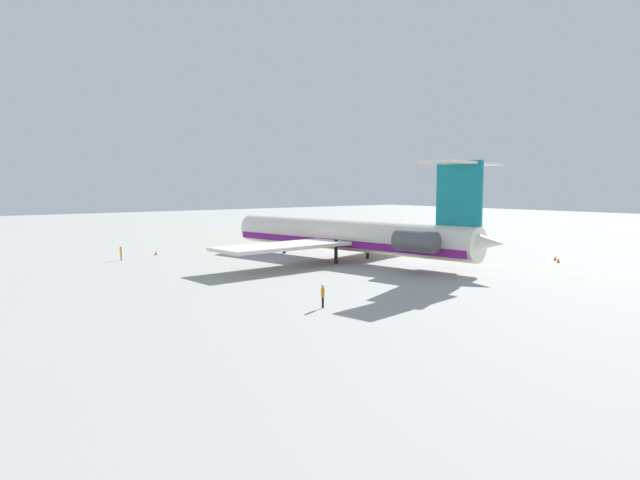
# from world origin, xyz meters

# --- Properties ---
(ground) EXTENTS (285.13, 285.13, 0.00)m
(ground) POSITION_xyz_m (0.00, 0.00, 0.00)
(ground) COLOR #9E9E99
(main_jetliner) EXTENTS (41.26, 36.63, 12.04)m
(main_jetliner) POSITION_xyz_m (-3.41, 11.78, 3.28)
(main_jetliner) COLOR silver
(main_jetliner) RESTS_ON ground
(ground_crew_near_nose) EXTENTS (0.40, 0.28, 1.73)m
(ground_crew_near_nose) POSITION_xyz_m (15.38, 34.22, 1.10)
(ground_crew_near_nose) COLOR black
(ground_crew_near_nose) RESTS_ON ground
(ground_crew_near_tail) EXTENTS (0.29, 0.43, 1.82)m
(ground_crew_near_tail) POSITION_xyz_m (-21.99, 31.14, 1.15)
(ground_crew_near_tail) COLOR black
(ground_crew_near_tail) RESTS_ON ground
(safety_cone_nose) EXTENTS (0.40, 0.40, 0.55)m
(safety_cone_nose) POSITION_xyz_m (-18.68, -9.05, 0.28)
(safety_cone_nose) COLOR #EA590F
(safety_cone_nose) RESTS_ON ground
(safety_cone_wingtip) EXTENTS (0.40, 0.40, 0.55)m
(safety_cone_wingtip) POSITION_xyz_m (-20.01, -7.37, 0.28)
(safety_cone_wingtip) COLOR #EA590F
(safety_cone_wingtip) RESTS_ON ground
(safety_cone_tail) EXTENTS (0.40, 0.40, 0.55)m
(safety_cone_tail) POSITION_xyz_m (17.85, 28.67, 0.28)
(safety_cone_tail) COLOR #EA590F
(safety_cone_tail) RESTS_ON ground
(taxiway_centreline) EXTENTS (106.88, 20.76, 0.01)m
(taxiway_centreline) POSITION_xyz_m (-2.26, 3.88, 0.00)
(taxiway_centreline) COLOR gold
(taxiway_centreline) RESTS_ON ground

